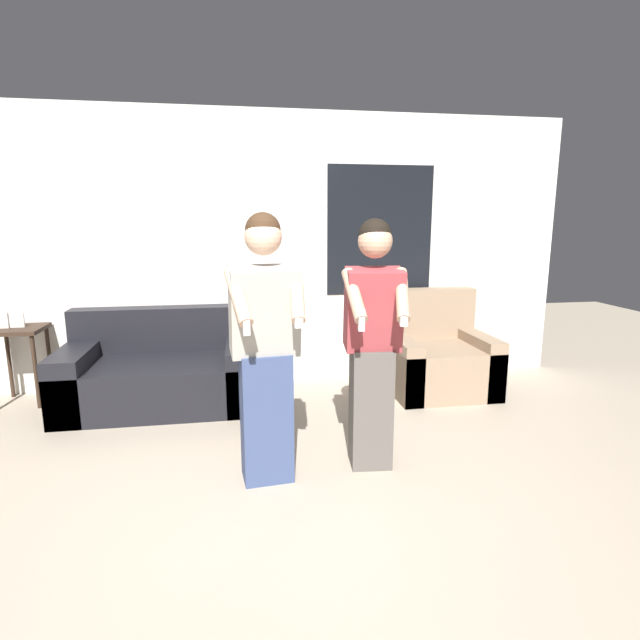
% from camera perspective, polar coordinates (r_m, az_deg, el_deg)
% --- Properties ---
extents(ground_plane, '(14.00, 14.00, 0.00)m').
position_cam_1_polar(ground_plane, '(2.66, -1.49, -27.27)').
color(ground_plane, tan).
extents(wall_back, '(6.25, 0.07, 2.70)m').
position_cam_1_polar(wall_back, '(5.06, -6.14, 7.86)').
color(wall_back, silver).
rests_on(wall_back, ground_plane).
extents(couch, '(1.71, 0.95, 0.84)m').
position_cam_1_polar(couch, '(4.79, -17.51, -5.78)').
color(couch, black).
rests_on(couch, ground_plane).
extents(armchair, '(0.97, 0.89, 0.97)m').
position_cam_1_polar(armchair, '(5.07, 13.15, -4.28)').
color(armchair, '#937A60').
rests_on(armchair, ground_plane).
extents(side_table, '(0.43, 0.43, 0.86)m').
position_cam_1_polar(side_table, '(5.27, -31.19, -2.10)').
color(side_table, '#332319').
rests_on(side_table, ground_plane).
extents(person_left, '(0.48, 0.51, 1.71)m').
position_cam_1_polar(person_left, '(3.11, -6.27, -3.38)').
color(person_left, '#384770').
rests_on(person_left, ground_plane).
extents(person_right, '(0.43, 0.50, 1.67)m').
position_cam_1_polar(person_right, '(3.30, 6.03, -2.62)').
color(person_right, '#56514C').
rests_on(person_right, ground_plane).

